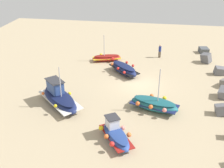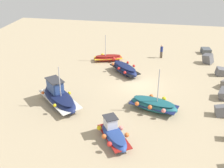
{
  "view_description": "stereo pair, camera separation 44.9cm",
  "coord_description": "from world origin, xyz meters",
  "views": [
    {
      "loc": [
        24.35,
        1.48,
        12.07
      ],
      "look_at": [
        2.12,
        -2.23,
        0.9
      ],
      "focal_mm": 44.87,
      "sensor_mm": 36.0,
      "label": 1
    },
    {
      "loc": [
        24.28,
        1.92,
        12.07
      ],
      "look_at": [
        2.12,
        -2.23,
        0.9
      ],
      "focal_mm": 44.87,
      "sensor_mm": 36.0,
      "label": 2
    }
  ],
  "objects": [
    {
      "name": "ground_plane",
      "position": [
        0.0,
        0.0,
        0.0
      ],
      "size": [
        48.15,
        48.15,
        0.0
      ],
      "primitive_type": "plane",
      "color": "tan"
    },
    {
      "name": "fishing_boat_3",
      "position": [
        4.96,
        -6.23,
        0.68
      ],
      "size": [
        4.79,
        4.82,
        3.64
      ],
      "rotation": [
        0.0,
        0.0,
        3.93
      ],
      "color": "navy",
      "rests_on": "ground_plane"
    },
    {
      "name": "breakwater_rocks",
      "position": [
        1.03,
        7.54,
        0.45
      ],
      "size": [
        22.14,
        2.58,
        1.37
      ],
      "color": "#4C5156",
      "rests_on": "ground_plane"
    },
    {
      "name": "fishing_boat_2",
      "position": [
        -2.28,
        -1.7,
        0.54
      ],
      "size": [
        3.76,
        3.63,
        1.08
      ],
      "rotation": [
        0.0,
        0.0,
        3.89
      ],
      "color": "navy",
      "rests_on": "ground_plane"
    },
    {
      "name": "fishing_boat_4",
      "position": [
        8.97,
        -0.83,
        0.52
      ],
      "size": [
        3.53,
        2.86,
        1.58
      ],
      "rotation": [
        0.0,
        0.0,
        3.72
      ],
      "color": "#2D4C9E",
      "rests_on": "ground_plane"
    },
    {
      "name": "fishing_boat_1",
      "position": [
        4.44,
        1.65,
        0.5
      ],
      "size": [
        2.65,
        4.23,
        3.7
      ],
      "rotation": [
        0.0,
        0.0,
        4.41
      ],
      "color": "#1E6670",
      "rests_on": "ground_plane"
    },
    {
      "name": "person_walking",
      "position": [
        -7.69,
        1.91,
        0.93
      ],
      "size": [
        0.32,
        0.32,
        1.62
      ],
      "rotation": [
        0.0,
        0.0,
        0.32
      ],
      "color": "brown",
      "rests_on": "ground_plane"
    },
    {
      "name": "fishing_boat_0",
      "position": [
        -5.59,
        -4.14,
        0.38
      ],
      "size": [
        2.14,
        3.54,
        3.14
      ],
      "rotation": [
        0.0,
        0.0,
        1.89
      ],
      "color": "maroon",
      "rests_on": "ground_plane"
    }
  ]
}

